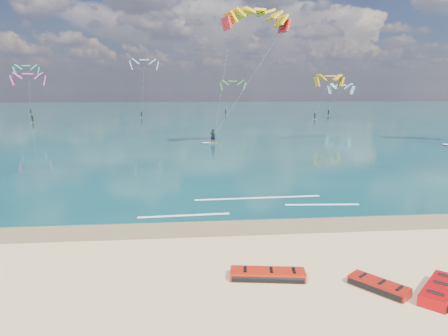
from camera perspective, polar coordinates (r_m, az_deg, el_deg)
The scene contains 9 objects.
ground at distance 55.91m, azimuth -3.29°, elevation 4.31°, with size 320.00×320.00×0.00m, color tan.
wet_sand_strip at distance 19.74m, azimuth 0.89°, elevation -8.48°, with size 320.00×2.40×0.01m, color brown.
sea at distance 119.68m, azimuth -4.48°, elevation 7.94°, with size 320.00×200.00×0.04m, color #0A3339.
packed_kite_left at distance 14.86m, azimuth 6.22°, elevation -15.44°, with size 2.84×1.05×0.38m, color red, non-canonical shape.
packed_kite_mid at distance 14.99m, azimuth 21.18°, elevation -15.92°, with size 2.13×0.98×0.36m, color #A5160B, non-canonical shape.
packed_kite_right at distance 15.44m, azimuth 28.43°, elevation -15.74°, with size 2.57×1.20×0.44m, color #AD0709, non-canonical shape.
kitesurfer_main at distance 46.65m, azimuth 1.36°, elevation 13.08°, with size 10.41×8.90×16.07m.
shoreline_foam at distance 23.52m, azimuth 4.44°, elevation -5.16°, with size 12.64×3.62×0.01m.
distant_kites at distance 94.84m, azimuth -7.72°, elevation 10.23°, with size 84.37×29.95×13.10m.
Camera 1 is at (-2.06, -15.48, 6.63)m, focal length 32.00 mm.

